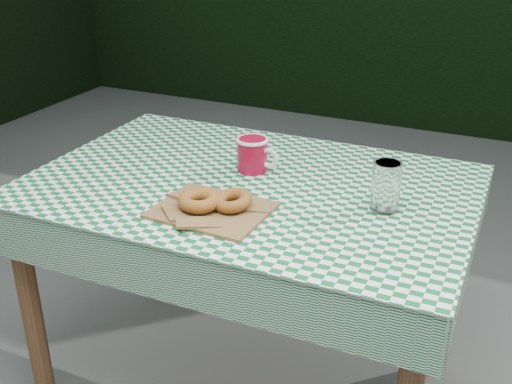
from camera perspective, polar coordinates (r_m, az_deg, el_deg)
ground at (r=2.22m, az=0.59°, el=-16.91°), size 60.00×60.00×0.00m
table at (r=1.97m, az=-0.54°, el=-9.28°), size 1.24×0.83×0.75m
tablecloth at (r=1.79m, az=-0.59°, el=0.79°), size 1.26×0.85×0.01m
paper_bag at (r=1.62m, az=-4.07°, el=-1.59°), size 0.30×0.24×0.02m
bagel_front at (r=1.61m, az=-5.24°, el=-0.79°), size 0.13×0.13×0.03m
bagel_back at (r=1.61m, az=-2.18°, el=-0.78°), size 0.14×0.14×0.03m
coffee_mug at (r=1.85m, az=-0.34°, el=3.44°), size 0.19×0.19×0.10m
drinking_glass at (r=1.63m, az=11.80°, el=0.48°), size 0.09×0.09×0.13m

